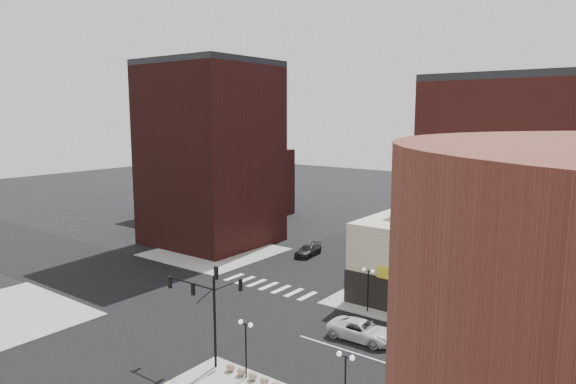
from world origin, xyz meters
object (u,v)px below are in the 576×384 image
Objects in this scene: street_lamp_se_b at (345,369)px; white_suv at (362,330)px; traffic_signal at (209,299)px; street_lamp_se_a at (246,335)px; street_lamp_ne at (368,279)px; dark_sedan_north at (308,250)px.

street_lamp_se_b is 0.73× the size of white_suv.
traffic_signal is 1.87× the size of street_lamp_se_a.
street_lamp_se_a reaches higher than white_suv.
street_lamp_se_b is at bearing 0.00° from street_lamp_se_a.
street_lamp_se_a is 11.34m from white_suv.
street_lamp_se_b is 1.00× the size of street_lamp_ne.
street_lamp_ne is at bearing 86.42° from street_lamp_se_a.
traffic_signal is 11.88m from street_lamp_se_b.
street_lamp_se_b is (11.76, -0.17, -1.67)m from traffic_signal.
street_lamp_ne is 0.73× the size of white_suv.
street_lamp_ne is 0.84× the size of dark_sedan_north.
traffic_signal is 13.26m from white_suv.
dark_sedan_north is (-14.52, 28.67, -2.57)m from street_lamp_se_a.
white_suv is at bearing 55.45° from traffic_signal.
traffic_signal reaches higher than street_lamp_ne.
street_lamp_se_b is (8.00, 0.00, 0.00)m from street_lamp_se_a.
dark_sedan_north is at bearing 42.40° from white_suv.
street_lamp_se_a is at bearing -93.58° from street_lamp_ne.
traffic_signal reaches higher than white_suv.
dark_sedan_north is at bearing 128.15° from street_lamp_se_b.
traffic_signal is 1.87× the size of street_lamp_ne.
street_lamp_ne is 20.20m from dark_sedan_north.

